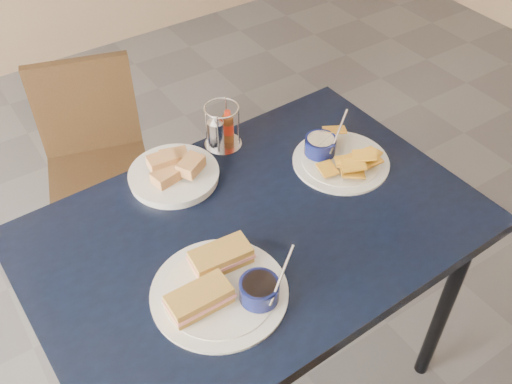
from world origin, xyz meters
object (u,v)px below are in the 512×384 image
plantain_plate (336,156)px  condiment_caddy (221,130)px  sandwich_plate (223,285)px  dining_table (255,244)px  bread_basket (174,173)px  chair_far (89,151)px

plantain_plate → condiment_caddy: condiment_caddy is taller
sandwich_plate → dining_table: bearing=36.7°
sandwich_plate → bread_basket: (0.09, 0.40, -0.00)m
plantain_plate → bread_basket: plantain_plate is taller
condiment_caddy → plantain_plate: bearing=-46.2°
chair_far → condiment_caddy: condiment_caddy is taller
sandwich_plate → condiment_caddy: (0.27, 0.45, 0.03)m
plantain_plate → bread_basket: 0.46m
sandwich_plate → bread_basket: bearing=77.6°
plantain_plate → sandwich_plate: bearing=-157.2°
bread_basket → condiment_caddy: (0.18, 0.05, 0.03)m
sandwich_plate → bread_basket: size_ratio=1.32×
dining_table → condiment_caddy: bearing=73.2°
bread_basket → plantain_plate: bearing=-24.4°
bread_basket → sandwich_plate: bearing=-102.4°
dining_table → condiment_caddy: size_ratio=8.47×
plantain_plate → condiment_caddy: 0.34m
sandwich_plate → plantain_plate: bearing=22.8°
sandwich_plate → chair_far: bearing=88.6°
bread_basket → condiment_caddy: bearing=16.1°
chair_far → plantain_plate: 1.00m
dining_table → sandwich_plate: sandwich_plate is taller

